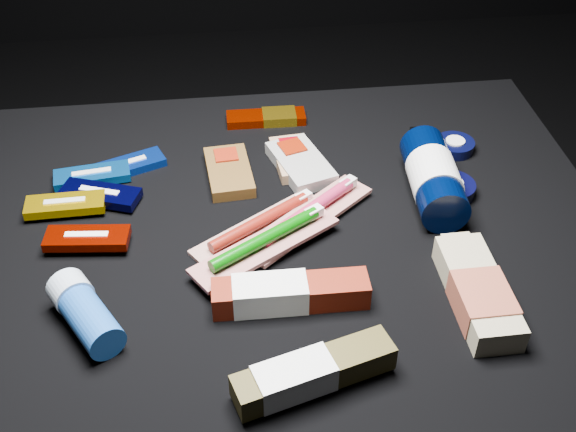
{
  "coord_description": "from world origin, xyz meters",
  "views": [
    {
      "loc": [
        -0.08,
        -0.78,
        1.08
      ],
      "look_at": [
        0.01,
        0.01,
        0.42
      ],
      "focal_mm": 45.0,
      "sensor_mm": 36.0,
      "label": 1
    }
  ],
  "objects": [
    {
      "name": "toothpaste_carton_green",
      "position": [
        0.0,
        -0.27,
        0.42
      ],
      "size": [
        0.19,
        0.09,
        0.04
      ],
      "rotation": [
        0.0,
        0.0,
        0.28
      ],
      "color": "#403713",
      "rests_on": "cloth_table"
    },
    {
      "name": "luna_bar_3",
      "position": [
        -0.31,
        0.08,
        0.41
      ],
      "size": [
        0.12,
        0.05,
        0.02
      ],
      "rotation": [
        0.0,
        0.0,
        0.02
      ],
      "color": "#D4A504",
      "rests_on": "cloth_table"
    },
    {
      "name": "ground",
      "position": [
        0.0,
        0.0,
        0.0
      ],
      "size": [
        3.0,
        3.0,
        0.0
      ],
      "primitive_type": "plane",
      "color": "black",
      "rests_on": "ground"
    },
    {
      "name": "clif_bar_1",
      "position": [
        0.05,
        0.15,
        0.41
      ],
      "size": [
        0.11,
        0.14,
        0.02
      ],
      "rotation": [
        0.0,
        0.0,
        0.3
      ],
      "color": "#9E9D97",
      "rests_on": "cloth_table"
    },
    {
      "name": "power_bar",
      "position": [
        0.02,
        0.3,
        0.41
      ],
      "size": [
        0.14,
        0.05,
        0.02
      ],
      "rotation": [
        0.0,
        0.0,
        -0.02
      ],
      "color": "#881400",
      "rests_on": "cloth_table"
    },
    {
      "name": "clif_bar_0",
      "position": [
        -0.06,
        0.15,
        0.41
      ],
      "size": [
        0.08,
        0.13,
        0.02
      ],
      "rotation": [
        0.0,
        0.0,
        0.08
      ],
      "color": "brown",
      "rests_on": "cloth_table"
    },
    {
      "name": "luna_bar_1",
      "position": [
        -0.28,
        0.16,
        0.41
      ],
      "size": [
        0.12,
        0.06,
        0.02
      ],
      "rotation": [
        0.0,
        0.0,
        0.13
      ],
      "color": "blue",
      "rests_on": "cloth_table"
    },
    {
      "name": "luna_bar_4",
      "position": [
        -0.27,
        -0.0,
        0.42
      ],
      "size": [
        0.12,
        0.05,
        0.02
      ],
      "rotation": [
        0.0,
        0.0,
        -0.1
      ],
      "color": "#880E00",
      "rests_on": "cloth_table"
    },
    {
      "name": "toothpaste_carton_red",
      "position": [
        -0.01,
        -0.14,
        0.42
      ],
      "size": [
        0.2,
        0.05,
        0.04
      ],
      "rotation": [
        0.0,
        0.0,
        -0.01
      ],
      "color": "maroon",
      "rests_on": "cloth_table"
    },
    {
      "name": "toothbrush_pack_1",
      "position": [
        0.05,
        0.01,
        0.42
      ],
      "size": [
        0.21,
        0.19,
        0.03
      ],
      "rotation": [
        0.0,
        0.0,
        0.69
      ],
      "color": "beige",
      "rests_on": "cloth_table"
    },
    {
      "name": "cream_tin_lower",
      "position": [
        0.27,
        0.06,
        0.41
      ],
      "size": [
        0.07,
        0.07,
        0.02
      ],
      "rotation": [
        0.0,
        0.0,
        -0.25
      ],
      "color": "black",
      "rests_on": "cloth_table"
    },
    {
      "name": "bodywash_bottle",
      "position": [
        0.24,
        -0.17,
        0.42
      ],
      "size": [
        0.07,
        0.19,
        0.04
      ],
      "rotation": [
        0.0,
        0.0,
        0.01
      ],
      "color": "tan",
      "rests_on": "cloth_table"
    },
    {
      "name": "deodorant_stick",
      "position": [
        -0.26,
        -0.15,
        0.42
      ],
      "size": [
        0.11,
        0.13,
        0.05
      ],
      "rotation": [
        0.0,
        0.0,
        0.53
      ],
      "color": "#1C51A7",
      "rests_on": "cloth_table"
    },
    {
      "name": "toothbrush_pack_2",
      "position": [
        -0.02,
        -0.04,
        0.42
      ],
      "size": [
        0.22,
        0.16,
        0.03
      ],
      "rotation": [
        0.0,
        0.0,
        0.56
      ],
      "color": "#B9B1AE",
      "rests_on": "cloth_table"
    },
    {
      "name": "luna_bar_2",
      "position": [
        -0.26,
        0.1,
        0.41
      ],
      "size": [
        0.13,
        0.08,
        0.02
      ],
      "rotation": [
        0.0,
        0.0,
        -0.35
      ],
      "color": "black",
      "rests_on": "cloth_table"
    },
    {
      "name": "luna_bar_0",
      "position": [
        -0.22,
        0.18,
        0.41
      ],
      "size": [
        0.12,
        0.08,
        0.02
      ],
      "rotation": [
        0.0,
        0.0,
        0.38
      ],
      "color": "#0A2F9D",
      "rests_on": "cloth_table"
    },
    {
      "name": "lotion_bottle",
      "position": [
        0.24,
        0.06,
        0.44
      ],
      "size": [
        0.08,
        0.23,
        0.07
      ],
      "rotation": [
        0.0,
        0.0,
        -0.06
      ],
      "color": "black",
      "rests_on": "cloth_table"
    },
    {
      "name": "cloth_table",
      "position": [
        0.0,
        0.0,
        0.2
      ],
      "size": [
        0.98,
        0.78,
        0.4
      ],
      "primitive_type": "cube",
      "color": "black",
      "rests_on": "ground"
    },
    {
      "name": "toothbrush_pack_0",
      "position": [
        -0.02,
        0.01,
        0.41
      ],
      "size": [
        0.21,
        0.16,
        0.02
      ],
      "rotation": [
        0.0,
        0.0,
        0.59
      ],
      "color": "silver",
      "rests_on": "cloth_table"
    },
    {
      "name": "cream_tin_upper",
      "position": [
        0.31,
        0.17,
        0.41
      ],
      "size": [
        0.06,
        0.06,
        0.02
      ],
      "rotation": [
        0.0,
        0.0,
        0.01
      ],
      "color": "black",
      "rests_on": "cloth_table"
    },
    {
      "name": "clif_bar_2",
      "position": [
        0.04,
        0.17,
        0.41
      ],
      "size": [
        0.07,
        0.12,
        0.02
      ],
      "rotation": [
        0.0,
        0.0,
        0.09
      ],
      "color": "tan",
      "rests_on": "cloth_table"
    }
  ]
}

